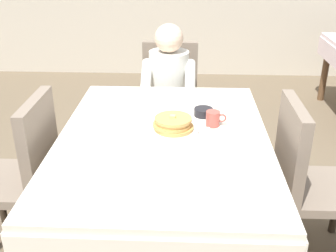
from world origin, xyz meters
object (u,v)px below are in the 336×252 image
at_px(breakfast_stack, 173,124).
at_px(spoon_near_edge, 180,163).
at_px(chair_left_side, 25,167).
at_px(chair_diner, 170,94).
at_px(fork_left_of_plate, 137,132).
at_px(chair_right_side, 306,174).
at_px(plate_breakfast, 173,130).
at_px(syrup_pitcher, 128,115).
at_px(bowl_butter, 203,112).
at_px(dining_table_main, 163,151).
at_px(cup_coffee, 213,119).
at_px(knife_right_of_plate, 208,133).
at_px(diner_person, 169,84).

height_order(breakfast_stack, spoon_near_edge, breakfast_stack).
bearing_deg(chair_left_side, breakfast_stack, -86.26).
xyz_separation_m(chair_diner, fork_left_of_plate, (-0.13, -1.13, 0.21)).
xyz_separation_m(chair_diner, chair_right_side, (0.79, -1.17, 0.00)).
bearing_deg(spoon_near_edge, plate_breakfast, 81.43).
distance_m(chair_left_side, fork_left_of_plate, 0.66).
distance_m(syrup_pitcher, spoon_near_edge, 0.54).
distance_m(plate_breakfast, spoon_near_edge, 0.34).
bearing_deg(chair_diner, plate_breakfast, 93.22).
xyz_separation_m(chair_left_side, spoon_near_edge, (0.86, -0.28, 0.21)).
relative_size(chair_right_side, bowl_butter, 8.45).
height_order(plate_breakfast, bowl_butter, bowl_butter).
bearing_deg(breakfast_stack, syrup_pitcher, 155.15).
xyz_separation_m(chair_diner, breakfast_stack, (0.06, -1.12, 0.26)).
distance_m(breakfast_stack, fork_left_of_plate, 0.20).
bearing_deg(dining_table_main, chair_right_side, 0.00).
bearing_deg(chair_right_side, chair_diner, -146.09).
distance_m(dining_table_main, cup_coffee, 0.33).
height_order(bowl_butter, knife_right_of_plate, bowl_butter).
bearing_deg(chair_left_side, fork_left_of_plate, -86.46).
relative_size(chair_right_side, breakfast_stack, 4.29).
distance_m(chair_diner, knife_right_of_plate, 1.18).
relative_size(cup_coffee, syrup_pitcher, 1.41).
relative_size(breakfast_stack, cup_coffee, 1.92).
relative_size(dining_table_main, fork_left_of_plate, 8.47).
xyz_separation_m(fork_left_of_plate, spoon_near_edge, (0.24, -0.32, 0.00)).
xyz_separation_m(breakfast_stack, knife_right_of_plate, (0.19, -0.01, -0.05)).
bearing_deg(fork_left_of_plate, diner_person, -9.29).
relative_size(chair_diner, cup_coffee, 8.23).
distance_m(diner_person, fork_left_of_plate, 0.99).
distance_m(diner_person, knife_right_of_plate, 1.01).
height_order(diner_person, fork_left_of_plate, diner_person).
distance_m(dining_table_main, plate_breakfast, 0.12).
bearing_deg(fork_left_of_plate, plate_breakfast, -85.83).
distance_m(chair_diner, bowl_butter, 0.95).
bearing_deg(breakfast_stack, spoon_near_edge, -82.38).
xyz_separation_m(chair_left_side, bowl_butter, (0.99, 0.27, 0.23)).
xyz_separation_m(chair_left_side, syrup_pitcher, (0.56, 0.17, 0.25)).
bearing_deg(breakfast_stack, dining_table_main, -131.76).
bearing_deg(diner_person, chair_left_side, 53.33).
relative_size(plate_breakfast, bowl_butter, 2.55).
height_order(plate_breakfast, knife_right_of_plate, plate_breakfast).
distance_m(diner_person, breakfast_stack, 0.97).
xyz_separation_m(chair_diner, chair_left_side, (-0.75, -1.17, 0.00)).
height_order(dining_table_main, plate_breakfast, plate_breakfast).
height_order(chair_left_side, spoon_near_edge, chair_left_side).
relative_size(dining_table_main, breakfast_stack, 7.03).
distance_m(diner_person, bowl_butter, 0.78).
distance_m(cup_coffee, knife_right_of_plate, 0.11).
height_order(cup_coffee, spoon_near_edge, cup_coffee).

